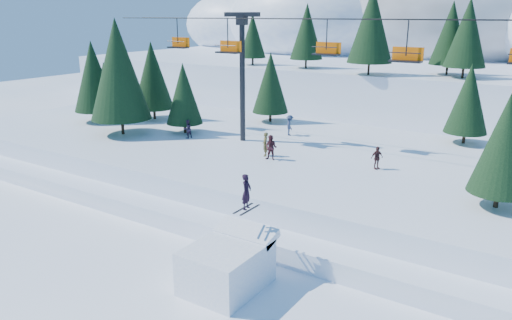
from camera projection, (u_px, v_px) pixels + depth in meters
The scene contains 10 objects.
ground at pixel (184, 297), 23.15m from camera, with size 160.00×160.00×0.00m, color white.
mid_shelf at pixel (342, 172), 37.27m from camera, with size 70.00×22.00×2.50m, color white.
berm at pixel (273, 227), 29.43m from camera, with size 70.00×6.00×1.10m, color white.
mountain_ridge at pixel (452, 33), 82.06m from camera, with size 119.00×61.05×26.46m.
jump_kicker at pixel (228, 264), 23.78m from camera, with size 3.19×4.39×5.31m.
chairlift at pixel (371, 64), 34.16m from camera, with size 46.00×3.21×10.28m.
conifer_stand at pixel (394, 96), 34.36m from camera, with size 61.79×17.13×10.20m.
distant_skiers at pixel (316, 140), 38.12m from camera, with size 28.55×8.29×1.82m.
banner_near at pixel (358, 277), 23.92m from camera, with size 2.86×0.22×0.90m.
banner_far at pixel (488, 307), 21.44m from camera, with size 2.84×0.39×0.90m.
Camera 1 is at (13.95, -15.27, 12.66)m, focal length 35.00 mm.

